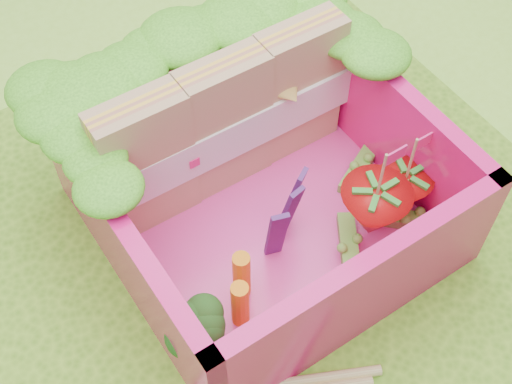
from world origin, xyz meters
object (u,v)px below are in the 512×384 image
object	(u,v)px
bento_box	(263,184)
broccoli	(198,317)
sandwich_stack	(226,124)
strawberry_left	(373,213)
strawberry_right	(402,193)

from	to	relation	value
bento_box	broccoli	size ratio (longest dim) A/B	4.15
broccoli	bento_box	bearing A→B (deg)	33.10
sandwich_stack	broccoli	size ratio (longest dim) A/B	3.82
sandwich_stack	broccoli	distance (m)	0.82
broccoli	sandwich_stack	bearing A→B (deg)	50.03
bento_box	strawberry_left	distance (m)	0.46
strawberry_right	broccoli	bearing A→B (deg)	-178.00
broccoli	strawberry_right	world-z (taller)	strawberry_right
broccoli	strawberry_right	bearing A→B (deg)	2.00
strawberry_left	sandwich_stack	bearing A→B (deg)	117.52
bento_box	sandwich_stack	world-z (taller)	sandwich_stack
bento_box	broccoli	world-z (taller)	bento_box
broccoli	strawberry_left	xyz separation A→B (m)	(0.83, 0.01, -0.02)
sandwich_stack	strawberry_left	world-z (taller)	sandwich_stack
strawberry_left	strawberry_right	bearing A→B (deg)	7.33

